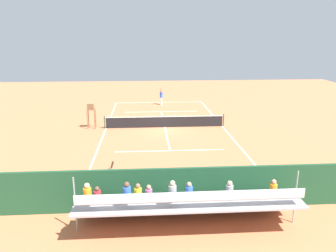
{
  "coord_description": "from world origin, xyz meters",
  "views": [
    {
      "loc": [
        1.66,
        27.76,
        7.7
      ],
      "look_at": [
        0.0,
        4.0,
        1.2
      ],
      "focal_mm": 35.92,
      "sensor_mm": 36.0,
      "label": 1
    }
  ],
  "objects_px": {
    "bleacher_stand": "(184,204)",
    "tennis_ball_near": "(140,107)",
    "courtside_bench": "(224,189)",
    "tennis_player": "(161,96)",
    "tennis_racket": "(155,105)",
    "tennis_net": "(165,122)",
    "equipment_bag": "(186,199)",
    "umpire_chair": "(91,113)",
    "line_judge": "(111,181)"
  },
  "relations": [
    {
      "from": "bleacher_stand",
      "to": "tennis_ball_near",
      "type": "bearing_deg",
      "value": -85.06
    },
    {
      "from": "courtside_bench",
      "to": "tennis_player",
      "type": "bearing_deg",
      "value": -85.3
    },
    {
      "from": "courtside_bench",
      "to": "tennis_racket",
      "type": "height_order",
      "value": "courtside_bench"
    },
    {
      "from": "tennis_net",
      "to": "courtside_bench",
      "type": "distance_m",
      "value": 13.43
    },
    {
      "from": "tennis_ball_near",
      "to": "tennis_player",
      "type": "bearing_deg",
      "value": -154.61
    },
    {
      "from": "bleacher_stand",
      "to": "tennis_player",
      "type": "bearing_deg",
      "value": -90.78
    },
    {
      "from": "tennis_racket",
      "to": "tennis_ball_near",
      "type": "distance_m",
      "value": 1.95
    },
    {
      "from": "equipment_bag",
      "to": "tennis_ball_near",
      "type": "relative_size",
      "value": 13.64
    },
    {
      "from": "tennis_ball_near",
      "to": "courtside_bench",
      "type": "bearing_deg",
      "value": 101.15
    },
    {
      "from": "bleacher_stand",
      "to": "umpire_chair",
      "type": "height_order",
      "value": "bleacher_stand"
    },
    {
      "from": "umpire_chair",
      "to": "line_judge",
      "type": "distance_m",
      "value": 13.4
    },
    {
      "from": "bleacher_stand",
      "to": "equipment_bag",
      "type": "height_order",
      "value": "bleacher_stand"
    },
    {
      "from": "tennis_player",
      "to": "line_judge",
      "type": "relative_size",
      "value": 1.0
    },
    {
      "from": "courtside_bench",
      "to": "tennis_racket",
      "type": "xyz_separation_m",
      "value": [
        2.58,
        -22.63,
        -0.54
      ]
    },
    {
      "from": "tennis_racket",
      "to": "bleacher_stand",
      "type": "bearing_deg",
      "value": 90.86
    },
    {
      "from": "umpire_chair",
      "to": "courtside_bench",
      "type": "height_order",
      "value": "umpire_chair"
    },
    {
      "from": "tennis_player",
      "to": "line_judge",
      "type": "bearing_deg",
      "value": 81.05
    },
    {
      "from": "umpire_chair",
      "to": "equipment_bag",
      "type": "bearing_deg",
      "value": 115.36
    },
    {
      "from": "bleacher_stand",
      "to": "line_judge",
      "type": "bearing_deg",
      "value": -37.23
    },
    {
      "from": "tennis_racket",
      "to": "courtside_bench",
      "type": "bearing_deg",
      "value": 96.51
    },
    {
      "from": "tennis_ball_near",
      "to": "tennis_net",
      "type": "bearing_deg",
      "value": 104.73
    },
    {
      "from": "equipment_bag",
      "to": "tennis_player",
      "type": "bearing_deg",
      "value": -89.93
    },
    {
      "from": "tennis_net",
      "to": "umpire_chair",
      "type": "distance_m",
      "value": 6.25
    },
    {
      "from": "equipment_bag",
      "to": "tennis_player",
      "type": "xyz_separation_m",
      "value": [
        0.03,
        -22.92,
        0.84
      ]
    },
    {
      "from": "tennis_player",
      "to": "tennis_racket",
      "type": "height_order",
      "value": "tennis_player"
    },
    {
      "from": "bleacher_stand",
      "to": "equipment_bag",
      "type": "xyz_separation_m",
      "value": [
        -0.37,
        -1.98,
        -0.79
      ]
    },
    {
      "from": "bleacher_stand",
      "to": "tennis_ball_near",
      "type": "distance_m",
      "value": 23.87
    },
    {
      "from": "bleacher_stand",
      "to": "courtside_bench",
      "type": "relative_size",
      "value": 5.03
    },
    {
      "from": "courtside_bench",
      "to": "tennis_racket",
      "type": "bearing_deg",
      "value": -83.49
    },
    {
      "from": "bleacher_stand",
      "to": "line_judge",
      "type": "distance_m",
      "value": 4.02
    },
    {
      "from": "bleacher_stand",
      "to": "umpire_chair",
      "type": "distance_m",
      "value": 16.66
    },
    {
      "from": "umpire_chair",
      "to": "tennis_player",
      "type": "xyz_separation_m",
      "value": [
        -6.39,
        -9.38,
        -0.3
      ]
    },
    {
      "from": "line_judge",
      "to": "tennis_player",
      "type": "bearing_deg",
      "value": -98.95
    },
    {
      "from": "tennis_racket",
      "to": "tennis_ball_near",
      "type": "height_order",
      "value": "tennis_ball_near"
    },
    {
      "from": "courtside_bench",
      "to": "tennis_player",
      "type": "xyz_separation_m",
      "value": [
        1.87,
        -22.79,
        0.46
      ]
    },
    {
      "from": "line_judge",
      "to": "tennis_ball_near",
      "type": "bearing_deg",
      "value": -93.07
    },
    {
      "from": "courtside_bench",
      "to": "umpire_chair",
      "type": "bearing_deg",
      "value": -58.36
    },
    {
      "from": "courtside_bench",
      "to": "tennis_ball_near",
      "type": "height_order",
      "value": "courtside_bench"
    },
    {
      "from": "bleacher_stand",
      "to": "umpire_chair",
      "type": "relative_size",
      "value": 4.23
    },
    {
      "from": "tennis_net",
      "to": "tennis_ball_near",
      "type": "distance_m",
      "value": 8.68
    },
    {
      "from": "bleacher_stand",
      "to": "courtside_bench",
      "type": "xyz_separation_m",
      "value": [
        -2.21,
        -2.11,
        -0.41
      ]
    },
    {
      "from": "courtside_bench",
      "to": "tennis_ball_near",
      "type": "relative_size",
      "value": 27.27
    },
    {
      "from": "equipment_bag",
      "to": "umpire_chair",
      "type": "bearing_deg",
      "value": -64.64
    },
    {
      "from": "umpire_chair",
      "to": "bleacher_stand",
      "type": "bearing_deg",
      "value": 111.3
    },
    {
      "from": "equipment_bag",
      "to": "tennis_racket",
      "type": "xyz_separation_m",
      "value": [
        0.74,
        -22.76,
        -0.16
      ]
    },
    {
      "from": "line_judge",
      "to": "tennis_racket",
      "type": "bearing_deg",
      "value": -97.22
    },
    {
      "from": "courtside_bench",
      "to": "tennis_player",
      "type": "distance_m",
      "value": 22.87
    },
    {
      "from": "equipment_bag",
      "to": "courtside_bench",
      "type": "bearing_deg",
      "value": -176.02
    },
    {
      "from": "umpire_chair",
      "to": "tennis_ball_near",
      "type": "xyz_separation_m",
      "value": [
        -4.0,
        -8.24,
        -1.28
      ]
    },
    {
      "from": "tennis_net",
      "to": "courtside_bench",
      "type": "xyz_separation_m",
      "value": [
        -2.06,
        13.27,
        0.06
      ]
    }
  ]
}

